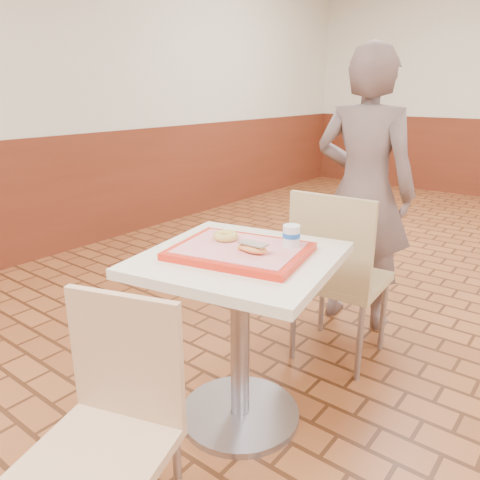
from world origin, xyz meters
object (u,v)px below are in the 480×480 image
Objects in this scene: long_john_donut at (252,248)px; chair_main_back at (337,270)px; main_table at (240,312)px; paper_cup at (291,236)px; chair_main_front at (110,421)px; serving_tray at (240,251)px; ring_donut at (226,236)px; customer at (363,192)px.

chair_main_back is at bearing 87.93° from long_john_donut.
paper_cup is at bearing 40.52° from main_table.
chair_main_back is at bearing 70.05° from chair_main_front.
ring_donut is at bearing 160.20° from serving_tray.
chair_main_front reaches higher than serving_tray.
paper_cup reaches higher than main_table.
customer is at bearing 90.72° from main_table.
customer is 15.78× the size of ring_donut.
chair_main_back is at bearing 71.82° from ring_donut.
serving_tray is 4.92× the size of ring_donut.
chair_main_front is 1.91m from customer.
ring_donut is (-0.10, 0.04, 0.03)m from serving_tray.
serving_tray is (-0.06, 0.70, 0.32)m from chair_main_front.
main_table is at bearing 76.86° from chair_main_front.
customer is at bearing 99.03° from paper_cup.
customer is 1.14m from ring_donut.
paper_cup is (0.05, -0.53, 0.32)m from chair_main_back.
main_table is at bearing 163.81° from long_john_donut.
customer reaches higher than long_john_donut.
serving_tray is 5.89× the size of paper_cup.
ring_donut is at bearing 161.70° from long_john_donut.
chair_main_back is 0.74m from long_john_donut.
chair_main_back is 0.62m from paper_cup.
ring_donut is at bearing -160.17° from paper_cup.
serving_tray is (0.01, -1.18, -0.03)m from customer.
chair_main_front is at bearing 87.36° from customer.
chair_main_back reaches higher than paper_cup.
chair_main_back is 10.66× the size of paper_cup.
paper_cup is (0.26, 0.09, 0.03)m from ring_donut.
customer is 1.18m from serving_tray.
ring_donut reaches higher than chair_main_front.
chair_main_back is at bearing 81.35° from serving_tray.
chair_main_front is 9.52× the size of paper_cup.
ring_donut is 0.27m from paper_cup.
serving_tray is (-0.10, -0.66, 0.26)m from chair_main_back.
chair_main_front is 0.50× the size of customer.
serving_tray is 0.21m from paper_cup.
serving_tray is at bearing -19.80° from ring_donut.
serving_tray is 0.12m from ring_donut.
serving_tray is at bearing 77.20° from chair_main_back.
long_john_donut is (0.09, -1.20, -0.00)m from customer.
ring_donut is 0.19m from long_john_donut.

